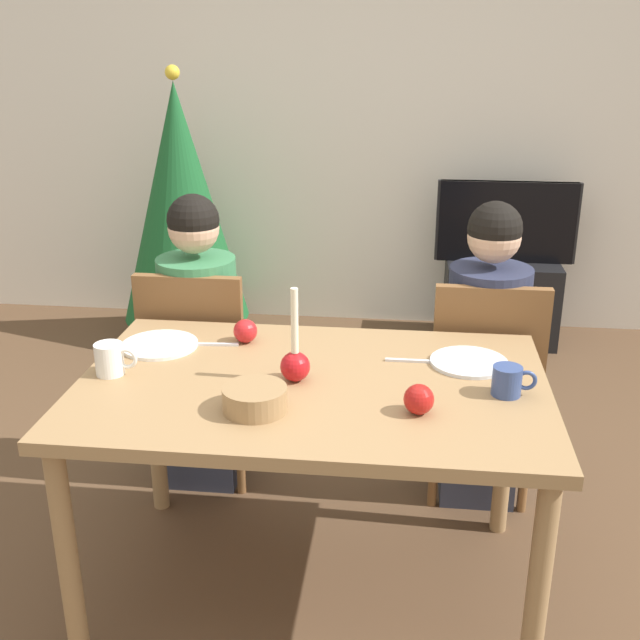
{
  "coord_description": "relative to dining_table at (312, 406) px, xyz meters",
  "views": [
    {
      "loc": [
        0.26,
        -2.08,
        1.74
      ],
      "look_at": [
        0.0,
        0.2,
        0.87
      ],
      "focal_mm": 43.47,
      "sensor_mm": 36.0,
      "label": 1
    }
  ],
  "objects": [
    {
      "name": "mug_left",
      "position": [
        -0.61,
        -0.02,
        0.13
      ],
      "size": [
        0.13,
        0.09,
        0.1
      ],
      "color": "white",
      "rests_on": "dining_table"
    },
    {
      "name": "candle_centerpiece",
      "position": [
        -0.05,
        -0.0,
        0.15
      ],
      "size": [
        0.09,
        0.09,
        0.29
      ],
      "color": "red",
      "rests_on": "dining_table"
    },
    {
      "name": "tv_stand",
      "position": [
        0.82,
        2.3,
        -0.43
      ],
      "size": [
        0.64,
        0.4,
        0.48
      ],
      "primitive_type": "cube",
      "color": "black",
      "rests_on": "ground"
    },
    {
      "name": "christmas_tree",
      "position": [
        -1.01,
        2.12,
        0.14
      ],
      "size": [
        0.72,
        0.72,
        1.56
      ],
      "color": "brown",
      "rests_on": "ground"
    },
    {
      "name": "plate_right",
      "position": [
        0.47,
        0.18,
        0.09
      ],
      "size": [
        0.24,
        0.24,
        0.01
      ],
      "primitive_type": "cylinder",
      "color": "silver",
      "rests_on": "dining_table"
    },
    {
      "name": "ground_plane",
      "position": [
        0.0,
        0.0,
        -0.67
      ],
      "size": [
        7.68,
        7.68,
        0.0
      ],
      "primitive_type": "plane",
      "color": "brown"
    },
    {
      "name": "person_right_child",
      "position": [
        0.57,
        0.64,
        -0.1
      ],
      "size": [
        0.3,
        0.3,
        1.17
      ],
      "color": "#33384C",
      "rests_on": "ground"
    },
    {
      "name": "chair_right",
      "position": [
        0.57,
        0.61,
        -0.15
      ],
      "size": [
        0.4,
        0.4,
        0.9
      ],
      "color": "brown",
      "rests_on": "ground"
    },
    {
      "name": "plate_left",
      "position": [
        -0.53,
        0.21,
        0.09
      ],
      "size": [
        0.25,
        0.25,
        0.01
      ],
      "primitive_type": "cylinder",
      "color": "white",
      "rests_on": "dining_table"
    },
    {
      "name": "bowl_walnuts",
      "position": [
        -0.13,
        -0.2,
        0.12
      ],
      "size": [
        0.18,
        0.18,
        0.07
      ],
      "primitive_type": "cylinder",
      "color": "#99754C",
      "rests_on": "dining_table"
    },
    {
      "name": "tv",
      "position": [
        0.82,
        2.3,
        0.04
      ],
      "size": [
        0.79,
        0.05,
        0.46
      ],
      "color": "black",
      "rests_on": "tv_stand"
    },
    {
      "name": "back_wall",
      "position": [
        0.0,
        2.6,
        0.63
      ],
      "size": [
        6.4,
        0.1,
        2.6
      ],
      "primitive_type": "cube",
      "color": "silver",
      "rests_on": "ground"
    },
    {
      "name": "fork_right",
      "position": [
        0.3,
        0.18,
        0.09
      ],
      "size": [
        0.18,
        0.01,
        0.01
      ],
      "primitive_type": "cube",
      "rotation": [
        0.0,
        0.0,
        -0.0
      ],
      "color": "silver",
      "rests_on": "dining_table"
    },
    {
      "name": "chair_left",
      "position": [
        -0.52,
        0.61,
        -0.15
      ],
      "size": [
        0.4,
        0.4,
        0.9
      ],
      "color": "brown",
      "rests_on": "ground"
    },
    {
      "name": "apple_near_candle",
      "position": [
        -0.26,
        0.28,
        0.12
      ],
      "size": [
        0.08,
        0.08,
        0.08
      ],
      "primitive_type": "sphere",
      "color": "red",
      "rests_on": "dining_table"
    },
    {
      "name": "mug_right",
      "position": [
        0.57,
        -0.03,
        0.13
      ],
      "size": [
        0.13,
        0.08,
        0.09
      ],
      "color": "#33477F",
      "rests_on": "dining_table"
    },
    {
      "name": "person_left_child",
      "position": [
        -0.52,
        0.64,
        -0.1
      ],
      "size": [
        0.3,
        0.3,
        1.17
      ],
      "color": "#33384C",
      "rests_on": "ground"
    },
    {
      "name": "fork_left",
      "position": [
        -0.37,
        0.24,
        0.09
      ],
      "size": [
        0.18,
        0.03,
        0.01
      ],
      "primitive_type": "cube",
      "rotation": [
        0.0,
        0.0,
        0.09
      ],
      "color": "silver",
      "rests_on": "dining_table"
    },
    {
      "name": "dining_table",
      "position": [
        0.0,
        0.0,
        0.0
      ],
      "size": [
        1.4,
        0.9,
        0.75
      ],
      "color": "#99754C",
      "rests_on": "ground"
    },
    {
      "name": "apple_by_left_plate",
      "position": [
        0.31,
        -0.17,
        0.13
      ],
      "size": [
        0.08,
        0.08,
        0.08
      ],
      "primitive_type": "sphere",
      "color": "#AB1815",
      "rests_on": "dining_table"
    }
  ]
}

